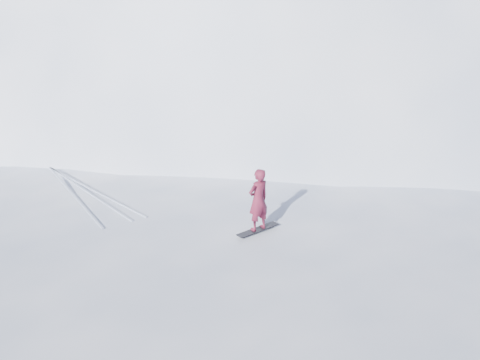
{
  "coord_description": "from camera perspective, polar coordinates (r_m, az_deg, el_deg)",
  "views": [
    {
      "loc": [
        -2.9,
        -9.45,
        8.14
      ],
      "look_at": [
        2.93,
        1.19,
        3.5
      ],
      "focal_mm": 35.0,
      "sensor_mm": 36.0,
      "label": 1
    }
  ],
  "objects": [
    {
      "name": "snowboarder",
      "position": [
        12.27,
        2.25,
        -2.43
      ],
      "size": [
        0.68,
        0.51,
        1.71
      ],
      "primitive_type": "imported",
      "rotation": [
        0.0,
        0.0,
        3.31
      ],
      "color": "maroon",
      "rests_on": "snowboard"
    },
    {
      "name": "snowboard",
      "position": [
        12.64,
        2.19,
        -6.04
      ],
      "size": [
        1.33,
        0.45,
        0.02
      ],
      "primitive_type": "cube",
      "rotation": [
        0.0,
        0.0,
        0.16
      ],
      "color": "black",
      "rests_on": "near_ridge"
    },
    {
      "name": "wind_bumps",
      "position": [
        14.34,
        -14.6,
        -14.44
      ],
      "size": [
        16.0,
        14.4,
        1.0
      ],
      "color": "white",
      "rests_on": "ground"
    },
    {
      "name": "peak_shoulder",
      "position": [
        33.17,
        -4.93,
        6.64
      ],
      "size": [
        28.0,
        24.0,
        18.0
      ],
      "primitive_type": "ellipsoid",
      "color": "white",
      "rests_on": "ground"
    },
    {
      "name": "summit_peak",
      "position": [
        44.08,
        6.37,
        10.16
      ],
      "size": [
        60.0,
        56.0,
        56.0
      ],
      "primitive_type": "ellipsoid",
      "color": "white",
      "rests_on": "ground"
    },
    {
      "name": "near_ridge",
      "position": [
        15.38,
        -9.76,
        -11.38
      ],
      "size": [
        36.0,
        28.0,
        4.8
      ],
      "primitive_type": "ellipsoid",
      "color": "white",
      "rests_on": "ground"
    },
    {
      "name": "ground",
      "position": [
        12.8,
        -9.47,
        -18.89
      ],
      "size": [
        400.0,
        400.0,
        0.0
      ],
      "primitive_type": "plane",
      "color": "white",
      "rests_on": "ground"
    },
    {
      "name": "board_tracks",
      "position": [
        15.93,
        -18.52,
        -1.26
      ],
      "size": [
        1.86,
        5.98,
        0.04
      ],
      "color": "silver",
      "rests_on": "ground"
    }
  ]
}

